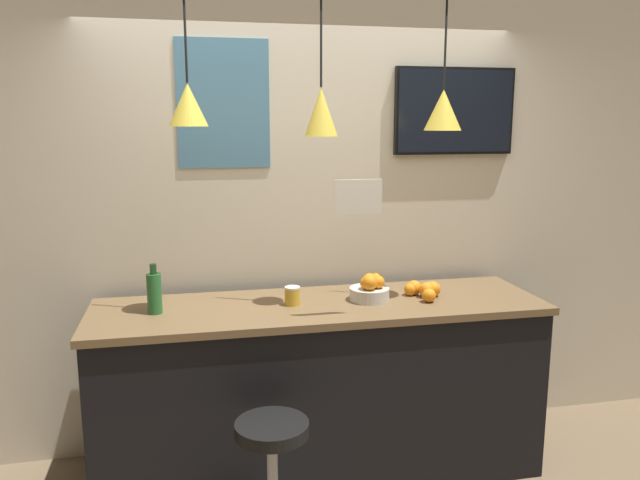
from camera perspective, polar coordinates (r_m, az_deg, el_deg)
The scene contains 13 objects.
back_wall at distance 3.75m, azimuth -1.47°, elevation 2.97°, with size 8.00×0.06×2.90m.
service_counter at distance 3.57m, azimuth -0.00°, elevation -13.40°, with size 2.45×0.70×0.99m.
bar_stool at distance 3.05m, azimuth -4.37°, elevation -19.87°, with size 0.39×0.39×0.62m.
fruit_bowl at distance 3.45m, azimuth 4.61°, elevation -4.50°, with size 0.22×0.22×0.15m.
orange_pile at distance 3.56m, azimuth 9.65°, elevation -4.49°, with size 0.20×0.24×0.09m.
juice_bottle at distance 3.31m, azimuth -14.91°, elevation -4.66°, with size 0.08×0.08×0.26m.
spread_jar at distance 3.36m, azimuth -2.54°, elevation -5.11°, with size 0.08×0.08×0.10m.
pendant_lamp_left at distance 3.16m, azimuth -11.98°, elevation 12.09°, with size 0.19×0.19×0.86m.
pendant_lamp_middle at distance 3.23m, azimuth 0.10°, elevation 11.72°, with size 0.17×0.17×0.92m.
pendant_lamp_right at distance 3.43m, azimuth 11.19°, elevation 11.66°, with size 0.20×0.20×0.89m.
mounted_tv at distance 3.93m, azimuth 12.22°, elevation 11.44°, with size 0.76×0.04×0.52m.
hanging_menu_board at distance 3.05m, azimuth 3.52°, elevation 3.96°, with size 0.24×0.01×0.17m.
wall_poster at distance 3.62m, azimuth -8.83°, elevation 12.20°, with size 0.52×0.01×0.72m.
Camera 1 is at (-0.68, -2.59, 1.96)m, focal length 35.00 mm.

